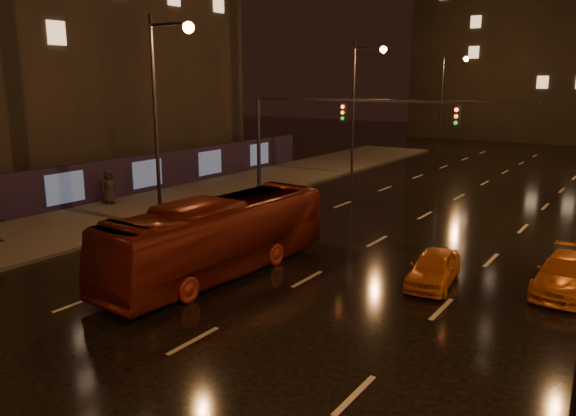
{
  "coord_description": "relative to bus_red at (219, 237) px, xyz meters",
  "views": [
    {
      "loc": [
        10.17,
        -6.5,
        7.01
      ],
      "look_at": [
        -0.97,
        10.19,
        2.5
      ],
      "focal_mm": 35.0,
      "sensor_mm": 36.0,
      "label": 1
    }
  ],
  "objects": [
    {
      "name": "sidewalk_left",
      "position": [
        -10.46,
        6.3,
        -1.36
      ],
      "size": [
        7.0,
        70.0,
        0.15
      ],
      "primitive_type": "cube",
      "color": "#38332D",
      "rests_on": "ground"
    },
    {
      "name": "taxi_far",
      "position": [
        11.04,
        5.14,
        -0.81
      ],
      "size": [
        1.83,
        4.35,
        1.25
      ],
      "primitive_type": "imported",
      "rotation": [
        0.0,
        0.0,
        -0.02
      ],
      "color": "#C86112",
      "rests_on": "ground"
    },
    {
      "name": "pedestrian_c",
      "position": [
        -12.94,
        5.42,
        -0.3
      ],
      "size": [
        0.72,
        1.02,
        1.96
      ],
      "primitive_type": "imported",
      "rotation": [
        0.0,
        0.0,
        1.47
      ],
      "color": "black",
      "rests_on": "sidewalk_left"
    },
    {
      "name": "taxi_near",
      "position": [
        7.04,
        3.3,
        -0.82
      ],
      "size": [
        1.88,
        3.75,
        1.23
      ],
      "primitive_type": "imported",
      "rotation": [
        0.0,
        0.0,
        0.12
      ],
      "color": "#C45F12",
      "rests_on": "ground"
    },
    {
      "name": "hoarding_left",
      "position": [
        -14.16,
        3.3,
        -0.19
      ],
      "size": [
        0.3,
        46.0,
        2.5
      ],
      "primitive_type": "cube",
      "color": "black",
      "rests_on": "ground"
    },
    {
      "name": "streetlight_right",
      "position": [
        11.96,
        -6.7,
        5.0
      ],
      "size": [
        2.64,
        0.5,
        10.0
      ],
      "color": "black",
      "rests_on": "ground"
    },
    {
      "name": "ground",
      "position": [
        3.04,
        11.3,
        -1.44
      ],
      "size": [
        140.0,
        140.0,
        0.0
      ],
      "primitive_type": "plane",
      "color": "black",
      "rests_on": "ground"
    },
    {
      "name": "traffic_signal",
      "position": [
        -2.02,
        11.29,
        3.3
      ],
      "size": [
        15.31,
        0.32,
        6.2
      ],
      "color": "black",
      "rests_on": "ground"
    },
    {
      "name": "bus_red",
      "position": [
        0.0,
        0.0,
        0.0
      ],
      "size": [
        2.79,
        10.39,
        2.87
      ],
      "primitive_type": "imported",
      "rotation": [
        0.0,
        0.0,
        -0.04
      ],
      "color": "#62190E",
      "rests_on": "ground"
    }
  ]
}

